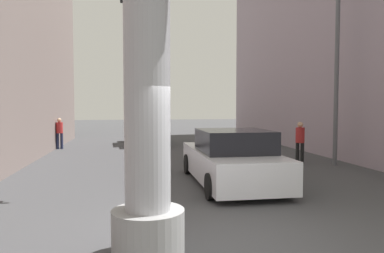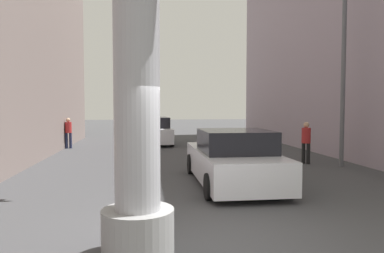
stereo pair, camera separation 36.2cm
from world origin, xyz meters
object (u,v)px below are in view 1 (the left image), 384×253
car_far (145,131)px  pedestrian_mid_right (300,139)px  car_lead (231,159)px  palm_tree_mid_left (4,14)px  traffic_light_mast (10,29)px  pedestrian_far_left (59,131)px  street_lamp (326,42)px

car_far → pedestrian_mid_right: (5.69, -8.13, 0.19)m
car_lead → palm_tree_mid_left: 10.33m
traffic_light_mast → pedestrian_far_left: traffic_light_mast is taller
palm_tree_mid_left → pedestrian_far_left: size_ratio=5.62×
pedestrian_far_left → street_lamp: bearing=-33.7°
pedestrian_mid_right → palm_tree_mid_left: bearing=171.2°
street_lamp → car_far: (-6.28, 8.86, -3.80)m
car_lead → car_far: size_ratio=1.06×
car_far → pedestrian_far_left: bearing=-158.6°
car_far → palm_tree_mid_left: (-5.46, -6.41, 4.94)m
pedestrian_mid_right → pedestrian_far_left: pedestrian_mid_right is taller
traffic_light_mast → car_lead: traffic_light_mast is taller
car_far → pedestrian_mid_right: bearing=-55.0°
traffic_light_mast → pedestrian_far_left: (-0.80, 10.32, -3.13)m
street_lamp → car_lead: (-4.25, -2.64, -3.83)m
traffic_light_mast → palm_tree_mid_left: (-1.85, 5.63, 1.62)m
palm_tree_mid_left → car_far: bearing=49.6°
street_lamp → traffic_light_mast: 10.40m
car_far → pedestrian_far_left: (-4.41, -1.73, 0.19)m
street_lamp → car_lead: size_ratio=1.50×
pedestrian_far_left → car_lead: bearing=-56.6°
palm_tree_mid_left → street_lamp: bearing=-11.8°
palm_tree_mid_left → pedestrian_far_left: 6.76m
street_lamp → pedestrian_mid_right: (-0.59, 0.72, -3.60)m
car_far → pedestrian_mid_right: pedestrian_mid_right is taller
street_lamp → car_lead: 6.30m
street_lamp → car_lead: bearing=-148.1°
street_lamp → pedestrian_far_left: bearing=146.3°
car_far → pedestrian_mid_right: 9.93m
car_far → pedestrian_far_left: size_ratio=2.93×
street_lamp → traffic_light_mast: size_ratio=1.30×
car_lead → car_far: same height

